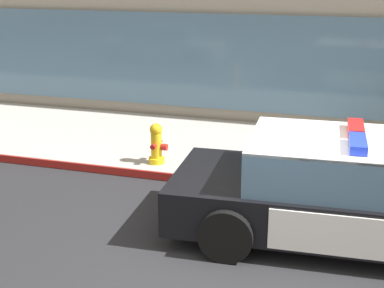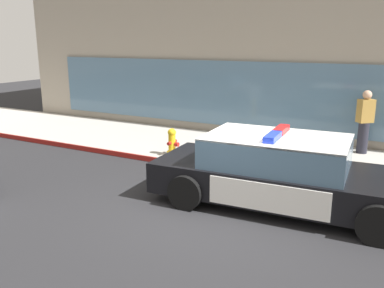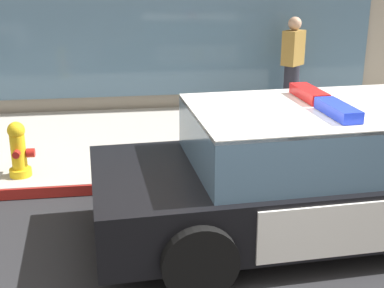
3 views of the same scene
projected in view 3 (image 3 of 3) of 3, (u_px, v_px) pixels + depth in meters
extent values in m
plane|color=#262628|center=(243.00, 277.00, 4.94)|extent=(48.00, 48.00, 0.00)
cube|color=#B2ADA3|center=(187.00, 140.00, 8.52)|extent=(48.00, 3.55, 0.15)
cube|color=maroon|center=(206.00, 183.00, 6.84)|extent=(28.80, 0.04, 0.14)
cube|color=slate|center=(25.00, 41.00, 9.40)|extent=(12.79, 0.08, 2.10)
cube|color=black|center=(333.00, 185.00, 5.70)|extent=(5.17, 2.17, 0.60)
cube|color=silver|center=(170.00, 184.00, 5.32)|extent=(1.52, 1.93, 0.05)
cube|color=silver|center=(291.00, 156.00, 6.57)|extent=(2.13, 0.15, 0.51)
cube|color=silver|center=(370.00, 228.00, 4.80)|extent=(2.13, 0.15, 0.51)
cube|color=yellow|center=(291.00, 156.00, 6.58)|extent=(0.22, 0.02, 0.26)
cube|color=slate|center=(320.00, 136.00, 5.48)|extent=(2.73, 1.84, 0.60)
cube|color=silver|center=(322.00, 109.00, 5.39)|extent=(2.73, 1.84, 0.04)
cube|color=red|center=(309.00, 94.00, 5.67)|extent=(0.24, 0.65, 0.11)
cube|color=blue|center=(338.00, 110.00, 5.04)|extent=(0.24, 0.65, 0.11)
cylinder|color=black|center=(166.00, 178.00, 6.31)|extent=(0.69, 0.26, 0.68)
cylinder|color=black|center=(199.00, 261.00, 4.56)|extent=(0.69, 0.26, 0.68)
cylinder|color=gold|center=(21.00, 172.00, 6.87)|extent=(0.28, 0.28, 0.10)
cylinder|color=gold|center=(18.00, 152.00, 6.78)|extent=(0.19, 0.19, 0.45)
sphere|color=gold|center=(16.00, 130.00, 6.69)|extent=(0.22, 0.22, 0.22)
cylinder|color=#B21E19|center=(15.00, 124.00, 6.66)|extent=(0.06, 0.06, 0.05)
cylinder|color=#B21E19|center=(16.00, 154.00, 6.64)|extent=(0.09, 0.10, 0.09)
cylinder|color=#B21E19|center=(20.00, 147.00, 6.91)|extent=(0.09, 0.10, 0.09)
cylinder|color=#B21E19|center=(31.00, 153.00, 6.81)|extent=(0.10, 0.12, 0.12)
cylinder|color=#23232D|center=(291.00, 88.00, 9.81)|extent=(0.28, 0.28, 0.85)
cube|color=olive|center=(293.00, 48.00, 9.57)|extent=(0.47, 0.46, 0.62)
sphere|color=tan|center=(295.00, 24.00, 9.44)|extent=(0.24, 0.24, 0.24)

